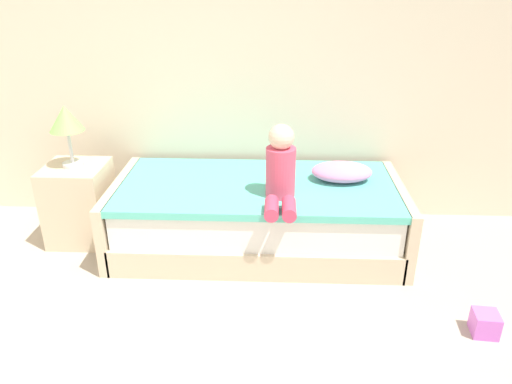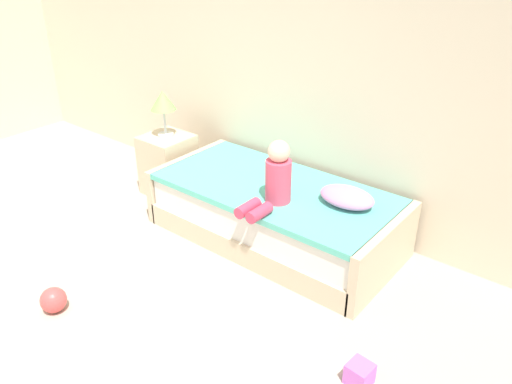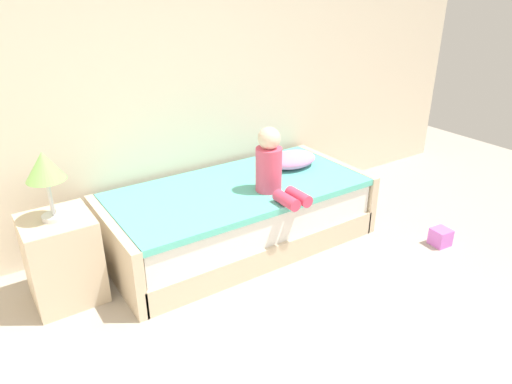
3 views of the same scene
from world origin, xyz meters
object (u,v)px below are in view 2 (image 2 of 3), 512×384
object	(u,v)px
nightstand	(168,164)
child_figure	(275,179)
table_lamp	(163,103)
pillow	(347,197)
bed	(274,213)
toy_ball	(53,300)
toy_block	(360,374)

from	to	relation	value
nightstand	child_figure	world-z (taller)	child_figure
table_lamp	child_figure	xyz separation A→B (m)	(1.51, -0.26, -0.23)
table_lamp	pillow	world-z (taller)	table_lamp
pillow	bed	bearing A→B (deg)	-170.72
pillow	toy_ball	bearing A→B (deg)	-124.46
nightstand	toy_block	world-z (taller)	nightstand
nightstand	table_lamp	size ratio (longest dim) A/B	1.33
bed	toy_block	world-z (taller)	bed
nightstand	bed	bearing A→B (deg)	-1.52
pillow	table_lamp	bearing A→B (deg)	-178.12
nightstand	child_figure	bearing A→B (deg)	-9.91
child_figure	bed	bearing A→B (deg)	125.45
table_lamp	pillow	bearing A→B (deg)	1.88
nightstand	toy_block	bearing A→B (deg)	-20.09
table_lamp	toy_ball	world-z (taller)	table_lamp
bed	pillow	size ratio (longest dim) A/B	4.80
child_figure	toy_ball	distance (m)	1.80
nightstand	pillow	bearing A→B (deg)	1.88
pillow	toy_ball	size ratio (longest dim) A/B	2.43
table_lamp	toy_ball	xyz separation A→B (m)	(0.72, -1.75, -0.85)
bed	toy_ball	xyz separation A→B (m)	(-0.63, -1.72, -0.16)
nightstand	pillow	size ratio (longest dim) A/B	1.36
child_figure	pillow	distance (m)	0.57
pillow	toy_block	size ratio (longest dim) A/B	3.14
toy_block	pillow	bearing A→B (deg)	124.81
child_figure	toy_ball	world-z (taller)	child_figure
nightstand	pillow	world-z (taller)	pillow
table_lamp	toy_ball	distance (m)	2.07
nightstand	pillow	xyz separation A→B (m)	(1.96, 0.06, 0.26)
bed	toy_block	distance (m)	1.65
table_lamp	pillow	xyz separation A→B (m)	(1.96, 0.06, -0.37)
toy_ball	child_figure	bearing A→B (deg)	61.82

